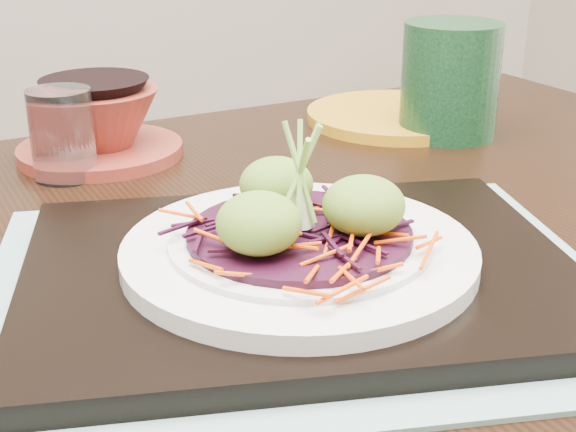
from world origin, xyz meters
name	(u,v)px	position (x,y,z in m)	size (l,w,h in m)	color
dining_table	(278,350)	(0.11, 0.04, 0.67)	(1.29, 0.91, 0.77)	black
placemat	(299,285)	(0.09, -0.03, 0.77)	(0.45, 0.35, 0.00)	gray
serving_tray	(299,272)	(0.09, -0.03, 0.78)	(0.39, 0.29, 0.02)	black
white_plate	(299,250)	(0.09, -0.03, 0.80)	(0.26, 0.26, 0.02)	silver
cabbage_bed	(299,234)	(0.09, -0.03, 0.81)	(0.16, 0.16, 0.01)	black
carrot_julienne	(299,224)	(0.09, -0.03, 0.82)	(0.20, 0.20, 0.01)	#E74504
guacamole_scoops	(300,204)	(0.09, -0.03, 0.83)	(0.14, 0.12, 0.04)	olive
scallion_garnish	(300,178)	(0.09, -0.03, 0.85)	(0.06, 0.06, 0.09)	#82B648
water_glass	(62,134)	(-0.02, 0.28, 0.81)	(0.06, 0.06, 0.09)	white
terracotta_bowl_set	(98,127)	(0.02, 0.33, 0.80)	(0.21, 0.21, 0.07)	maroon
yellow_plate	(396,116)	(0.39, 0.33, 0.77)	(0.22, 0.22, 0.01)	#BB7F14
green_jar	(450,80)	(0.41, 0.25, 0.83)	(0.11, 0.11, 0.13)	#174021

